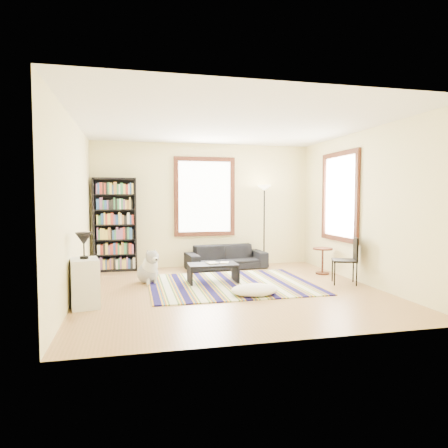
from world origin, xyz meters
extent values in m
cube|color=#A9794D|center=(0.00, 0.00, -0.05)|extent=(5.00, 5.00, 0.10)
cube|color=white|center=(0.00, 0.00, 2.85)|extent=(5.00, 5.00, 0.10)
cube|color=beige|center=(0.00, 2.55, 1.40)|extent=(5.00, 0.10, 2.80)
cube|color=beige|center=(0.00, -2.55, 1.40)|extent=(5.00, 0.10, 2.80)
cube|color=beige|center=(-2.55, 0.00, 1.40)|extent=(0.10, 5.00, 2.80)
cube|color=beige|center=(2.55, 0.00, 1.40)|extent=(0.10, 5.00, 2.80)
cube|color=white|center=(0.00, 2.47, 1.60)|extent=(1.20, 0.06, 1.60)
cube|color=white|center=(2.47, 0.80, 1.60)|extent=(0.06, 1.20, 1.60)
cube|color=#110C3F|center=(0.11, 0.40, 0.01)|extent=(2.94, 2.35, 0.02)
imported|color=black|center=(0.40, 2.05, 0.26)|extent=(0.87, 1.83, 0.52)
cube|color=black|center=(-1.98, 2.32, 1.00)|extent=(0.90, 0.30, 2.00)
cube|color=black|center=(-0.18, 0.62, 0.18)|extent=(1.00, 0.73, 0.36)
imported|color=beige|center=(-0.28, 0.62, 0.37)|extent=(0.28, 0.23, 0.02)
imported|color=beige|center=(-0.03, 0.67, 0.37)|extent=(0.21, 0.25, 0.02)
ellipsoid|color=white|center=(0.28, -0.47, 0.09)|extent=(0.81, 0.64, 0.19)
cylinder|color=#452111|center=(2.20, 0.98, 0.27)|extent=(0.42, 0.42, 0.54)
cube|color=black|center=(2.15, 0.02, 0.43)|extent=(0.54, 0.53, 0.86)
cube|color=silver|center=(-2.30, -0.55, 0.35)|extent=(0.46, 0.56, 0.70)
camera|label=1|loc=(-1.62, -6.52, 1.57)|focal=32.00mm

